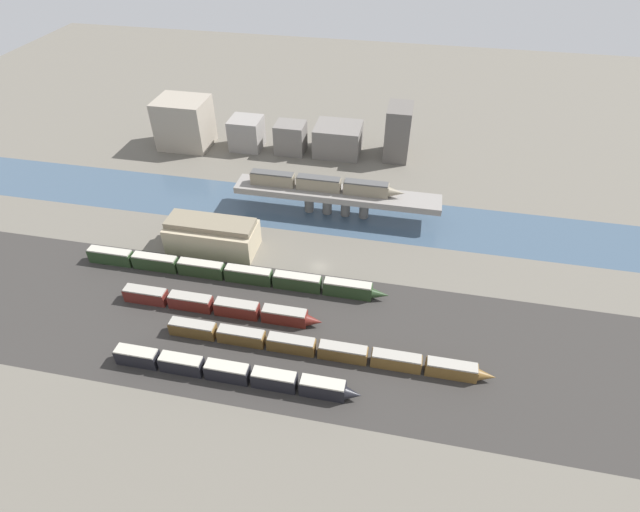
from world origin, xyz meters
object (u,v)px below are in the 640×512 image
at_px(warehouse_building, 212,235).
at_px(train_yard_outer, 229,273).
at_px(train_on_bridge, 324,184).
at_px(train_yard_mid, 323,349).
at_px(train_yard_far, 219,306).
at_px(train_yard_near, 232,373).

bearing_deg(warehouse_building, train_yard_outer, -52.74).
distance_m(train_on_bridge, train_yard_outer, 39.38).
distance_m(train_on_bridge, train_yard_mid, 55.47).
bearing_deg(warehouse_building, train_yard_mid, -40.10).
distance_m(train_yard_far, train_yard_outer, 11.80).
bearing_deg(train_on_bridge, warehouse_building, -138.82).
height_order(train_yard_near, train_yard_far, train_yard_near).
bearing_deg(train_on_bridge, train_yard_outer, -117.26).
xyz_separation_m(train_yard_mid, train_yard_far, (-26.55, 7.88, 0.08)).
bearing_deg(train_on_bridge, train_yard_near, -95.93).
height_order(train_yard_near, train_yard_outer, train_yard_outer).
relative_size(train_yard_mid, warehouse_building, 2.97).
relative_size(train_yard_mid, train_yard_far, 1.46).
height_order(train_on_bridge, train_yard_mid, train_on_bridge).
relative_size(train_yard_near, train_yard_outer, 0.66).
distance_m(train_yard_near, train_yard_outer, 31.55).
bearing_deg(train_yard_far, train_yard_outer, 97.44).
distance_m(train_yard_outer, warehouse_building, 14.39).
distance_m(train_yard_near, train_yard_far, 20.23).
relative_size(train_on_bridge, warehouse_building, 1.88).
bearing_deg(train_yard_outer, train_yard_mid, -34.89).
distance_m(train_yard_far, warehouse_building, 25.26).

